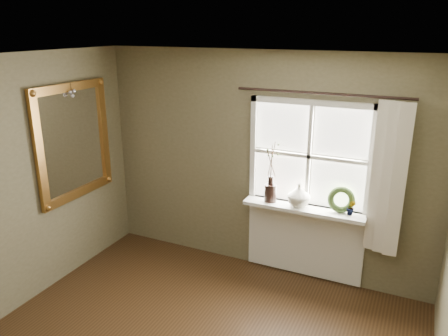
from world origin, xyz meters
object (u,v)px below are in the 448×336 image
wreath (341,202)px  gilt_mirror (74,141)px  cream_vase (299,195)px  dark_jug (270,193)px

wreath → gilt_mirror: size_ratio=0.22×
gilt_mirror → wreath: bearing=15.7°
wreath → cream_vase: bearing=173.7°
cream_vase → gilt_mirror: bearing=-162.4°
gilt_mirror → cream_vase: bearing=17.6°
wreath → gilt_mirror: gilt_mirror is taller
cream_vase → gilt_mirror: 2.63m
dark_jug → gilt_mirror: 2.33m
cream_vase → wreath: (0.46, 0.04, -0.02)m
dark_jug → gilt_mirror: gilt_mirror is taller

